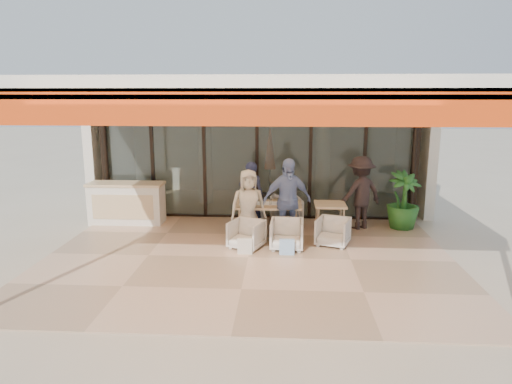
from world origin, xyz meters
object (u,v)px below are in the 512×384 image
chair_far_left (253,212)px  chair_far_right (286,209)px  diner_cream (248,206)px  side_chair (333,230)px  diner_periwinkle (287,201)px  diner_grey (287,198)px  standing_woman (360,193)px  chair_near_left (247,233)px  side_table (330,208)px  dining_table (268,206)px  potted_palm (403,201)px  host_counter (127,203)px  chair_near_right (287,233)px  diner_navy (251,196)px

chair_far_left → chair_far_right: bearing=-179.7°
chair_far_left → diner_cream: 1.49m
side_chair → diner_periwinkle: bearing=-173.4°
diner_grey → standing_woman: standing_woman is taller
chair_far_left → chair_near_left: 1.90m
chair_near_left → side_table: bearing=51.3°
diner_periwinkle → standing_woman: (1.74, 1.06, -0.04)m
chair_far_left → side_chair: size_ratio=0.89×
dining_table → potted_palm: (3.19, 0.69, 0.01)m
host_counter → diner_cream: size_ratio=1.16×
dining_table → diner_periwinkle: size_ratio=0.81×
dining_table → side_table: dining_table is taller
chair_near_right → standing_woman: bearing=44.5°
side_table → potted_palm: potted_palm is taller
diner_navy → side_table: diner_navy is taller
chair_far_left → diner_cream: size_ratio=0.38×
chair_far_right → standing_woman: (1.74, -0.34, 0.51)m
chair_far_right → chair_near_right: bearing=78.3°
potted_palm → diner_grey: bearing=-174.9°
diner_grey → side_chair: diner_grey is taller
diner_cream → side_chair: diner_cream is taller
chair_far_left → standing_woman: size_ratio=0.34×
chair_near_left → side_chair: (1.82, 0.28, 0.00)m
chair_near_right → side_chair: bearing=18.5°
diner_periwinkle → side_chair: bearing=-32.3°
chair_near_right → diner_cream: bearing=151.8°
host_counter → chair_near_left: host_counter is taller
diner_periwinkle → side_chair: size_ratio=2.75×
diner_grey → standing_woman: size_ratio=0.88×
chair_near_right → diner_grey: 1.46m
host_counter → diner_periwinkle: bearing=-16.7°
diner_grey → standing_woman: bearing=165.2°
diner_cream → potted_palm: 3.78m
diner_periwinkle → standing_woman: bearing=11.8°
host_counter → chair_near_right: (3.96, -1.68, -0.18)m
diner_cream → side_chair: bearing=-18.7°
chair_far_left → chair_near_left: bearing=90.3°
host_counter → chair_far_left: bearing=4.0°
diner_navy → chair_near_right: bearing=131.3°
chair_far_right → diner_navy: diner_navy is taller
chair_far_left → diner_periwinkle: size_ratio=0.32×
chair_far_right → side_table: side_table is taller
chair_near_left → chair_near_right: 0.84m
chair_near_right → side_table: 1.45m
chair_far_left → chair_near_right: size_ratio=0.86×
host_counter → diner_periwinkle: 4.15m
side_table → standing_woman: standing_woman is taller
diner_cream → standing_woman: size_ratio=0.90×
dining_table → diner_periwinkle: diner_periwinkle is taller
chair_far_right → diner_cream: bearing=47.3°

